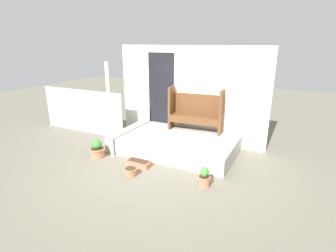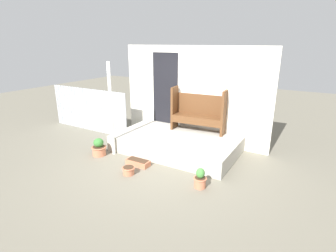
% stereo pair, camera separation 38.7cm
% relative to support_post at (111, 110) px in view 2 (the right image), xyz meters
% --- Properties ---
extents(ground_plane, '(24.00, 24.00, 0.00)m').
position_rel_support_post_xyz_m(ground_plane, '(1.15, 0.08, -1.13)').
color(ground_plane, '#706B5B').
extents(porch_slab, '(3.05, 1.77, 0.40)m').
position_rel_support_post_xyz_m(porch_slab, '(1.24, 0.96, -0.93)').
color(porch_slab, '#B7B2A5').
rests_on(porch_slab, ground_plane).
extents(house_wall, '(4.25, 0.08, 2.60)m').
position_rel_support_post_xyz_m(house_wall, '(1.21, 1.87, 0.17)').
color(house_wall, white).
rests_on(house_wall, ground_plane).
extents(fence_corrugated, '(2.99, 0.05, 1.32)m').
position_rel_support_post_xyz_m(fence_corrugated, '(-1.93, 1.05, -0.47)').
color(fence_corrugated, '#ADB2B7').
rests_on(fence_corrugated, ground_plane).
extents(support_post, '(0.08, 0.08, 2.26)m').
position_rel_support_post_xyz_m(support_post, '(0.00, 0.00, 0.00)').
color(support_post, white).
rests_on(support_post, ground_plane).
extents(bench, '(1.45, 0.53, 1.15)m').
position_rel_support_post_xyz_m(bench, '(1.55, 1.64, -0.18)').
color(bench, brown).
rests_on(bench, porch_slab).
extents(flower_pot_left, '(0.37, 0.37, 0.44)m').
position_rel_support_post_xyz_m(flower_pot_left, '(-0.26, -0.24, -0.94)').
color(flower_pot_left, '#C67251').
rests_on(flower_pot_left, ground_plane).
extents(flower_pot_middle, '(0.28, 0.28, 0.17)m').
position_rel_support_post_xyz_m(flower_pot_middle, '(0.99, -0.65, -1.04)').
color(flower_pot_middle, '#C67251').
rests_on(flower_pot_middle, ground_plane).
extents(flower_pot_right, '(0.26, 0.26, 0.40)m').
position_rel_support_post_xyz_m(flower_pot_right, '(2.50, -0.37, -0.95)').
color(flower_pot_right, '#C67251').
rests_on(flower_pot_right, ground_plane).
extents(planter_box_rect, '(0.55, 0.23, 0.14)m').
position_rel_support_post_xyz_m(planter_box_rect, '(0.90, -0.21, -1.06)').
color(planter_box_rect, '#C67251').
rests_on(planter_box_rect, ground_plane).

